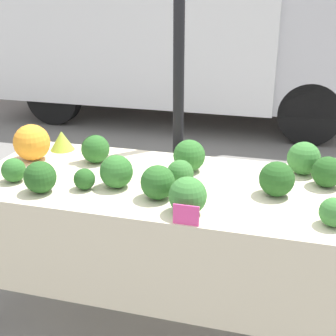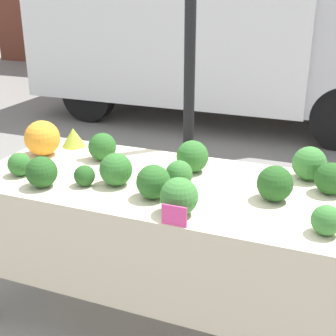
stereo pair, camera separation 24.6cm
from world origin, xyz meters
The scene contains 20 objects.
ground_plane centered at (0.00, 0.00, 0.00)m, with size 40.00×40.00×0.00m, color gray.
tent_pole centered at (-0.10, 0.62, 1.24)m, with size 0.07×0.07×2.47m.
parked_truck centered at (-1.22, 4.59, 1.34)m, with size 5.07×2.19×2.48m.
market_table centered at (0.00, -0.07, 0.79)m, with size 2.11×0.90×0.90m.
orange_cauliflower centered at (-0.87, 0.11, 1.01)m, with size 0.22×0.22×0.22m.
romanesco_head centered at (-0.79, 0.33, 0.96)m, with size 0.15×0.15×0.12m.
broccoli_head_0 centered at (0.56, -0.02, 0.98)m, with size 0.18×0.18×0.18m.
broccoli_head_1 centered at (0.18, -0.33, 0.99)m, with size 0.18×0.18×0.18m.
broccoli_head_2 centered at (0.81, 0.16, 0.98)m, with size 0.16×0.16×0.16m.
broccoli_head_3 centered at (0.69, 0.31, 0.99)m, with size 0.18×0.18×0.18m.
broccoli_head_4 centered at (-0.39, -0.20, 0.95)m, with size 0.11×0.11×0.11m.
broccoli_head_5 centered at (-0.79, -0.21, 0.96)m, with size 0.13×0.13×0.13m.
broccoli_head_6 centered at (-0.49, 0.17, 0.98)m, with size 0.17×0.17×0.17m.
broccoli_head_7 centered at (-0.24, -0.13, 0.98)m, with size 0.17×0.17×0.17m.
broccoli_head_8 centered at (0.07, 0.19, 0.99)m, with size 0.18×0.18×0.18m.
broccoli_head_9 centered at (0.82, -0.27, 0.96)m, with size 0.13×0.13×0.13m.
broccoli_head_10 centered at (-0.58, -0.30, 0.98)m, with size 0.16×0.16×0.16m.
broccoli_head_11 centered at (0.01, -0.21, 0.98)m, with size 0.17×0.17×0.17m.
broccoli_head_12 centered at (0.07, -0.03, 0.97)m, with size 0.14×0.14×0.14m.
price_sign centered at (0.20, -0.44, 0.94)m, with size 0.12×0.01×0.09m.
Camera 1 is at (0.61, -2.21, 1.88)m, focal length 50.00 mm.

